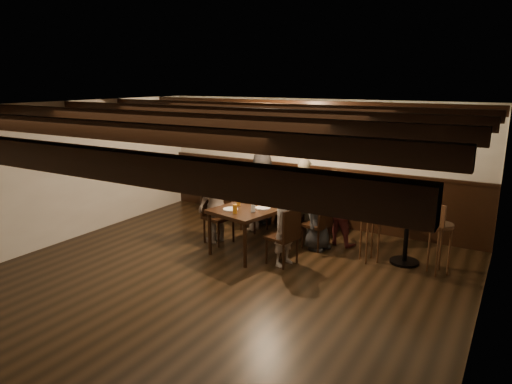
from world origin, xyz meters
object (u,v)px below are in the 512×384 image
Objects in this scene: chair_left_far at (218,226)px; person_left_near at (252,199)px; chair_right_far at (283,247)px; person_right_far at (285,227)px; person_bench_right at (342,211)px; dining_table at (267,206)px; person_bench_left at (262,188)px; bar_stool_left at (370,237)px; bar_stool_right at (439,248)px; chair_right_near at (317,233)px; person_bench_centre at (304,195)px; high_top_table at (408,220)px; chair_left_near at (253,215)px; person_right_near at (319,212)px; person_left_far at (216,205)px.

person_left_near is at bearing -178.10° from chair_left_far.
person_right_far reaches higher than chair_right_far.
chair_right_far is at bearing 82.36° from person_bench_right.
dining_table is 1.53× the size of person_bench_left.
bar_stool_left and bar_stool_right have the same top height.
dining_table is at bearing 122.07° from chair_right_near.
chair_right_near is 0.63× the size of person_bench_centre.
person_bench_right reaches higher than dining_table.
high_top_table is 0.99× the size of bar_stool_right.
person_right_near is at bearing 90.00° from chair_left_near.
chair_left_near is 0.78× the size of person_right_far.
chair_right_near is 0.72× the size of person_left_near.
bar_stool_left reaches higher than chair_right_far.
bar_stool_left is (2.33, -0.41, 0.11)m from chair_left_near.
person_left_near is at bearing -90.00° from chair_left_near.
person_right_near is 1.20× the size of high_top_table.
person_left_far is at bearing 90.00° from chair_right_far.
chair_left_far reaches higher than chair_left_near.
person_right_near is (1.52, -0.78, -0.06)m from person_bench_left.
chair_left_far is (-0.18, -0.88, 0.01)m from chair_left_near.
person_left_near is 1.75m from person_right_far.
chair_right_far is at bearing -132.77° from bar_stool_right.
person_bench_left reaches higher than chair_right_near.
bar_stool_left is (1.10, 0.77, 0.12)m from chair_right_far.
person_right_near reaches higher than chair_right_far.
bar_stool_left reaches higher than dining_table.
person_bench_centre reaches higher than person_right_near.
chair_left_near is at bearing 179.97° from chair_left_far.
person_bench_centre reaches higher than chair_right_far.
chair_left_far is at bearing 1.90° from person_left_near.
bar_stool_left is (1.50, -0.85, -0.29)m from person_bench_centre.
chair_right_far is 1.75m from person_left_near.
chair_right_far is at bearing -32.05° from dining_table.
chair_left_far is at bearing 90.00° from person_right_far.
chair_right_near is 0.38m from person_right_near.
chair_right_far is 0.97m from person_right_near.
chair_left_near reaches higher than dining_table.
person_bench_left is 3.52m from bar_stool_right.
dining_table is at bearing -156.17° from bar_stool_left.
bar_stool_right is (2.10, 0.82, 0.12)m from chair_right_far.
person_bench_right is (1.86, 0.99, 0.30)m from chair_left_far.
person_bench_left reaches higher than person_left_near.
bar_stool_right is at bearing 16.65° from dining_table.
bar_stool_right is at bearing -80.09° from chair_right_near.
chair_left_far reaches higher than chair_right_near.
chair_right_near is at bearing 32.07° from dining_table.
dining_table is 1.99× the size of bar_stool_right.
high_top_table is (1.57, 0.98, 0.09)m from person_right_far.
dining_table is at bearing 90.00° from person_bench_centre.
person_right_far is at bearing 90.00° from person_left_far.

